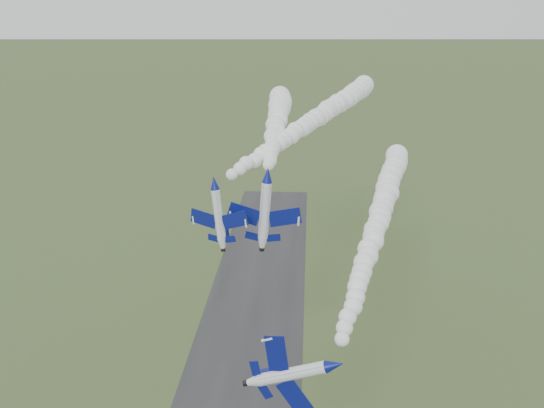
{
  "coord_description": "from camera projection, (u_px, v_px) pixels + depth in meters",
  "views": [
    {
      "loc": [
        12.44,
        -60.27,
        72.01
      ],
      "look_at": [
        7.31,
        21.31,
        43.48
      ],
      "focal_mm": 40.0,
      "sensor_mm": 36.0,
      "label": 1
    }
  ],
  "objects": [
    {
      "name": "jet_lead",
      "position": [
        335.0,
        366.0,
        66.52
      ],
      "size": [
        5.2,
        12.49,
        9.6
      ],
      "rotation": [
        0.0,
        1.18,
        -0.19
      ],
      "color": "white"
    },
    {
      "name": "smoke_trail_jet_lead",
      "position": [
        378.0,
        220.0,
        103.29
      ],
      "size": [
        19.38,
        75.84,
        4.94
      ],
      "primitive_type": null,
      "rotation": [
        0.0,
        0.0,
        -0.19
      ],
      "color": "white"
    },
    {
      "name": "jet_pair_left",
      "position": [
        214.0,
        183.0,
        87.72
      ],
      "size": [
        9.69,
        11.19,
        2.92
      ],
      "rotation": [
        0.0,
        -0.11,
        -0.39
      ],
      "color": "white"
    },
    {
      "name": "smoke_trail_jet_pair_left",
      "position": [
        313.0,
        120.0,
        119.14
      ],
      "size": [
        30.88,
        66.92,
        4.84
      ],
      "primitive_type": null,
      "rotation": [
        0.0,
        0.0,
        -0.39
      ],
      "color": "white"
    },
    {
      "name": "jet_pair_right",
      "position": [
        268.0,
        175.0,
        88.29
      ],
      "size": [
        10.99,
        13.23,
        3.3
      ],
      "rotation": [
        0.0,
        0.08,
        0.04
      ],
      "color": "white"
    },
    {
      "name": "smoke_trail_jet_pair_right",
      "position": [
        277.0,
        122.0,
        120.49
      ],
      "size": [
        7.49,
        62.29,
        5.12
      ],
      "primitive_type": null,
      "rotation": [
        0.0,
        0.0,
        0.04
      ],
      "color": "white"
    }
  ]
}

